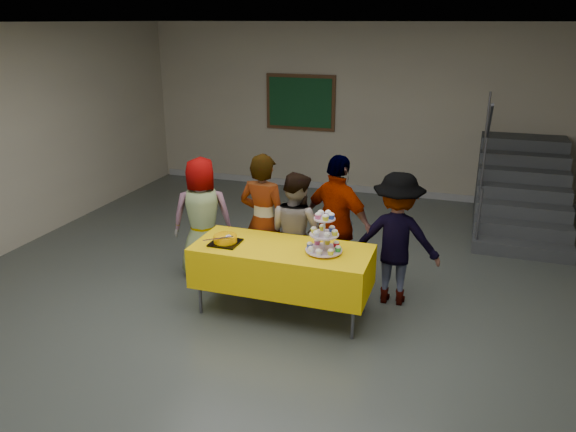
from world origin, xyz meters
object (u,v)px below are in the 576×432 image
object	(u,v)px
schoolchild_b	(264,222)
noticeboard	(300,102)
staircase	(520,193)
bake_table	(282,266)
bear_cake	(225,238)
schoolchild_e	(396,239)
schoolchild_d	(338,224)
schoolchild_c	(295,232)
cupcake_stand	(324,237)
schoolchild_a	(202,217)

from	to	relation	value
schoolchild_b	noticeboard	bearing A→B (deg)	-71.39
schoolchild_b	staircase	xyz separation A→B (m)	(2.99, 3.34, -0.33)
bake_table	bear_cake	bearing A→B (deg)	-171.11
schoolchild_b	schoolchild_e	world-z (taller)	schoolchild_b
bake_table	schoolchild_e	size ratio (longest dim) A/B	1.25
bear_cake	schoolchild_d	xyz separation A→B (m)	(1.02, 0.86, -0.02)
schoolchild_c	noticeboard	distance (m)	4.38
cupcake_stand	schoolchild_d	world-z (taller)	schoolchild_d
bake_table	noticeboard	distance (m)	4.99
bake_table	schoolchild_b	size ratio (longest dim) A/B	1.15
noticeboard	bake_table	bearing A→B (deg)	-75.06
schoolchild_d	noticeboard	size ratio (longest dim) A/B	1.25
schoolchild_c	schoolchild_d	xyz separation A→B (m)	(0.46, 0.16, 0.10)
schoolchild_d	staircase	distance (m)	3.81
staircase	noticeboard	world-z (taller)	noticeboard
bake_table	schoolchild_a	xyz separation A→B (m)	(-1.25, 0.65, 0.19)
cupcake_stand	schoolchild_d	bearing A→B (deg)	93.07
staircase	noticeboard	distance (m)	4.08
cupcake_stand	schoolchild_a	world-z (taller)	schoolchild_a
schoolchild_a	noticeboard	distance (m)	4.16
schoolchild_a	schoolchild_e	distance (m)	2.35
bake_table	cupcake_stand	bearing A→B (deg)	-0.93
schoolchild_c	schoolchild_e	xyz separation A→B (m)	(1.15, 0.06, 0.04)
cupcake_stand	noticeboard	xyz separation A→B (m)	(-1.71, 4.72, 0.65)
schoolchild_d	bear_cake	bearing A→B (deg)	64.01
bear_cake	schoolchild_d	size ratio (longest dim) A/B	0.22
cupcake_stand	schoolchild_e	world-z (taller)	schoolchild_e
schoolchild_d	noticeboard	bearing A→B (deg)	-43.02
schoolchild_d	staircase	world-z (taller)	staircase
bear_cake	schoolchild_b	size ratio (longest dim) A/B	0.22
staircase	schoolchild_e	bearing A→B (deg)	-114.59
schoolchild_d	schoolchild_e	size ratio (longest dim) A/B	1.08
schoolchild_b	schoolchild_d	xyz separation A→B (m)	(0.83, 0.22, -0.01)
schoolchild_b	schoolchild_c	xyz separation A→B (m)	(0.37, 0.06, -0.10)
cupcake_stand	bear_cake	bearing A→B (deg)	-175.29
cupcake_stand	schoolchild_d	size ratio (longest dim) A/B	0.27
schoolchild_b	schoolchild_c	distance (m)	0.39
staircase	bear_cake	bearing A→B (deg)	-128.70
schoolchild_b	schoolchild_e	size ratio (longest dim) A/B	1.08
schoolchild_e	staircase	bearing A→B (deg)	-115.67
bear_cake	schoolchild_b	xyz separation A→B (m)	(0.20, 0.63, -0.01)
schoolchild_a	schoolchild_c	distance (m)	1.21
schoolchild_a	schoolchild_c	world-z (taller)	schoolchild_a
bear_cake	staircase	size ratio (longest dim) A/B	0.15
schoolchild_a	schoolchild_d	distance (m)	1.67
bake_table	schoolchild_a	size ratio (longest dim) A/B	1.26
schoolchild_a	cupcake_stand	bearing A→B (deg)	136.06
bake_table	schoolchild_b	xyz separation A→B (m)	(-0.41, 0.54, 0.26)
bake_table	staircase	bearing A→B (deg)	56.40
noticeboard	cupcake_stand	bearing A→B (deg)	-70.05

